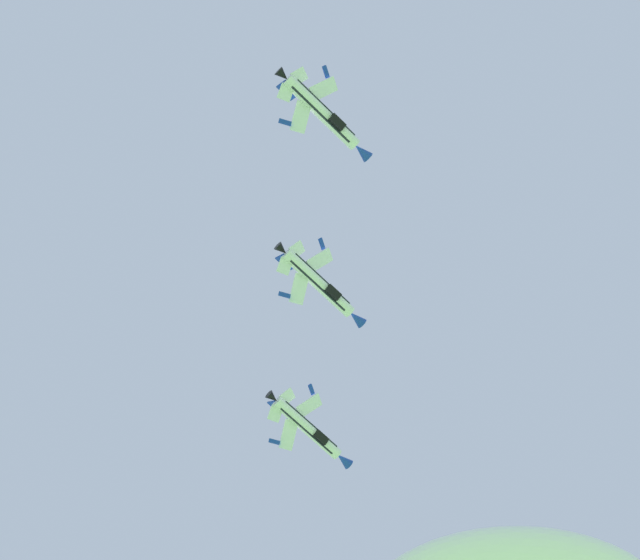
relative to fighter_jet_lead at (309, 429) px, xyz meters
The scene contains 3 objects.
fighter_jet_lead is the anchor object (origin of this frame).
fighter_jet_left_wing 22.67m from the fighter_jet_lead, 88.68° to the right, with size 12.83×11.68×6.87m.
fighter_jet_right_wing 46.15m from the fighter_jet_lead, 90.19° to the right, with size 12.83×11.68×6.57m.
Camera 1 is at (-1.97, 0.36, 1.99)m, focal length 69.66 mm.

